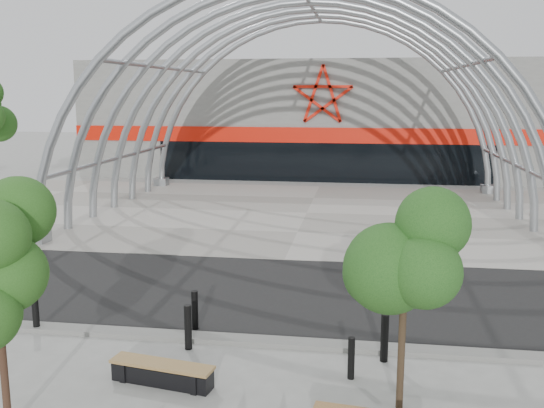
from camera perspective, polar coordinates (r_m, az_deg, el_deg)
name	(u,v)px	position (r m, az deg, el deg)	size (l,w,h in m)	color
ground	(248,338)	(15.13, -2.32, -12.53)	(140.00, 140.00, 0.00)	gray
road	(270,292)	(18.35, -0.24, -8.26)	(140.00, 7.00, 0.02)	black
forecourt	(307,213)	(29.88, 3.29, -0.86)	(60.00, 17.00, 0.04)	gray
kerb	(246,340)	(14.89, -2.50, -12.69)	(60.00, 0.50, 0.12)	slate
arena_building	(329,117)	(47.23, 5.39, 8.18)	(34.00, 15.24, 8.00)	slate
vault_canopy	(307,213)	(29.88, 3.29, -0.86)	(20.80, 15.80, 20.36)	#969CA0
street_tree_1	(405,263)	(11.32, 12.42, -5.41)	(1.69, 1.69, 3.99)	black
bench_0	(162,374)	(13.11, -10.30, -15.44)	(2.26, 0.86, 0.46)	black
bollard_0	(36,311)	(16.48, -21.37, -9.39)	(0.16, 0.16, 1.03)	black
bollard_1	(188,327)	(14.49, -7.91, -11.41)	(0.17, 0.17, 1.07)	black
bollard_2	(195,311)	(15.56, -7.27, -9.92)	(0.16, 0.16, 1.02)	black
bollard_3	(385,338)	(13.98, 10.55, -12.30)	(0.17, 0.17, 1.09)	black
bollard_4	(351,358)	(13.13, 7.47, -14.19)	(0.15, 0.15, 0.91)	black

